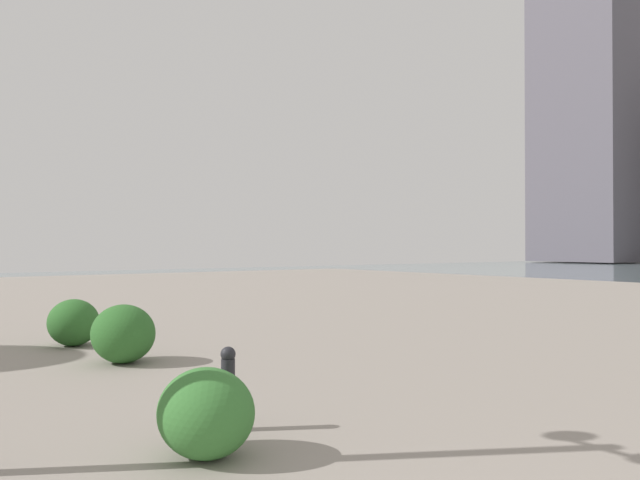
# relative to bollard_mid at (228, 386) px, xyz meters

# --- Properties ---
(building_highrise) EXTENTS (10.10, 12.58, 31.92)m
(building_highrise) POSITION_rel_bollard_mid_xyz_m (31.91, -63.21, 14.55)
(building_highrise) COLOR #5B5660
(building_highrise) RESTS_ON ground
(bollard_mid) EXTENTS (0.13, 0.13, 0.71)m
(bollard_mid) POSITION_rel_bollard_mid_xyz_m (0.00, 0.00, 0.00)
(bollard_mid) COLOR #232328
(bollard_mid) RESTS_ON ground
(shrub_low) EXTENTS (0.78, 0.71, 0.67)m
(shrub_low) POSITION_rel_bollard_mid_xyz_m (-0.52, 0.46, -0.04)
(shrub_low) COLOR #387533
(shrub_low) RESTS_ON ground
(shrub_round) EXTENTS (0.87, 0.78, 0.74)m
(shrub_round) POSITION_rel_bollard_mid_xyz_m (5.47, -0.16, -0.00)
(shrub_round) COLOR #2D6628
(shrub_round) RESTS_ON ground
(shrub_wide) EXTENTS (0.93, 0.84, 0.79)m
(shrub_wide) POSITION_rel_bollard_mid_xyz_m (3.57, -0.31, 0.02)
(shrub_wide) COLOR #2D6628
(shrub_wide) RESTS_ON ground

